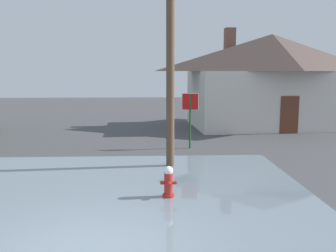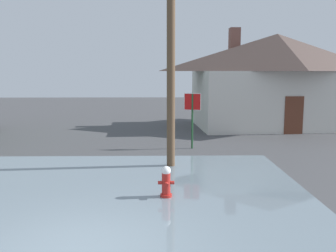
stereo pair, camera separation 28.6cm
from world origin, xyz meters
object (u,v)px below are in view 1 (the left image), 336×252
object	(u,v)px
fire_hydrant	(168,182)
utility_pole	(170,50)
stop_sign_far	(190,109)
house	(271,79)

from	to	relation	value
fire_hydrant	utility_pole	size ratio (longest dim) A/B	0.11
stop_sign_far	house	world-z (taller)	house
stop_sign_far	house	bearing A→B (deg)	48.80
fire_hydrant	stop_sign_far	xyz separation A→B (m)	(1.20, 6.17, 1.27)
utility_pole	stop_sign_far	distance (m)	3.90
fire_hydrant	utility_pole	distance (m)	4.77
fire_hydrant	stop_sign_far	distance (m)	6.41
stop_sign_far	house	xyz separation A→B (m)	(5.45, 6.22, 1.14)
utility_pole	house	distance (m)	11.31
fire_hydrant	house	xyz separation A→B (m)	(6.65, 12.40, 2.41)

